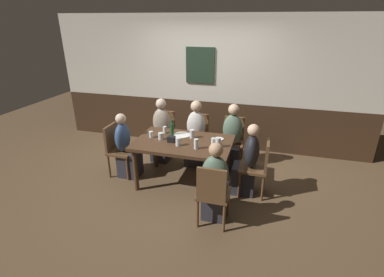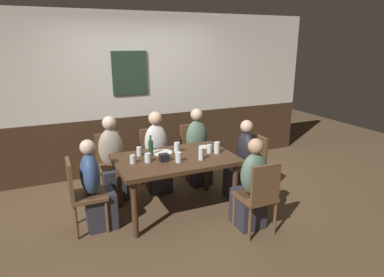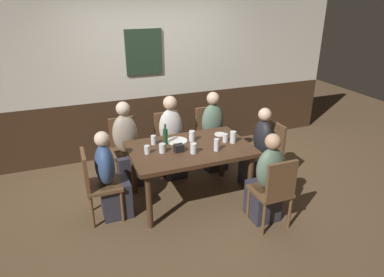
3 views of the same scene
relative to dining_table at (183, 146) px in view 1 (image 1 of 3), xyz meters
The scene contains 27 objects.
ground_plane 0.66m from the dining_table, ahead, with size 12.00×12.00×0.00m, color brown.
wall_back 1.77m from the dining_table, 90.03° to the left, with size 6.40×0.13×2.60m.
dining_table is the anchor object (origin of this frame).
chair_right_near 1.12m from the dining_table, 53.67° to the right, with size 0.40×0.40×0.88m.
chair_left_far 1.12m from the dining_table, 126.33° to the left, with size 0.40×0.40×0.88m.
chair_mid_far 0.91m from the dining_table, 90.00° to the left, with size 0.40×0.40×0.88m.
chair_head_west 1.17m from the dining_table, behind, with size 0.40×0.40×0.88m.
chair_right_far 1.12m from the dining_table, 53.67° to the left, with size 0.40×0.40×0.88m.
chair_head_east 1.17m from the dining_table, ahead, with size 0.40×0.40×0.88m.
person_right_near 1.00m from the dining_table, 48.00° to the right, with size 0.34×0.37×1.12m.
person_left_far 1.00m from the dining_table, 131.91° to the left, with size 0.34×0.37×1.17m.
person_mid_far 0.75m from the dining_table, 90.00° to the left, with size 0.34×0.37×1.18m.
person_head_west 1.02m from the dining_table, behind, with size 0.37×0.34×1.10m.
person_right_far 1.00m from the dining_table, 48.08° to the left, with size 0.34×0.37×1.17m.
person_head_east 1.02m from the dining_table, ahead, with size 0.37×0.34×1.12m.
beer_glass_tall 0.49m from the dining_table, 147.61° to the left, with size 0.06×0.06×0.12m.
pint_glass_stout 0.58m from the dining_table, ahead, with size 0.08×0.08×0.15m.
pint_glass_amber 0.37m from the dining_table, 39.06° to the right, with size 0.06×0.06×0.15m.
tumbler_short 0.39m from the dining_table, behind, with size 0.08×0.08×0.11m.
beer_glass_half 0.22m from the dining_table, 98.51° to the right, with size 0.08×0.08×0.13m.
tumbler_water 0.24m from the dining_table, 62.01° to the left, with size 0.07×0.07×0.14m.
pint_glass_pale 0.56m from the dining_table, behind, with size 0.07×0.07×0.10m.
highball_clear 0.49m from the dining_table, ahead, with size 0.06×0.06×0.11m.
beer_bottle_green 0.38m from the dining_table, 140.17° to the left, with size 0.06×0.06×0.26m.
plate_white_large 0.26m from the dining_table, 111.90° to the left, with size 0.27×0.27×0.01m, color white.
plate_white_small 0.57m from the dining_table, 23.85° to the left, with size 0.15×0.15×0.01m, color white.
condiment_caddy 0.22m from the dining_table, 159.01° to the right, with size 0.11×0.09×0.09m, color black.
Camera 1 is at (1.21, -3.86, 2.48)m, focal length 26.65 mm.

